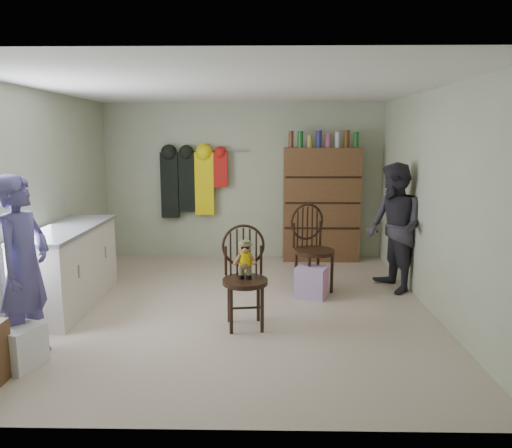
{
  "coord_description": "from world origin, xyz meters",
  "views": [
    {
      "loc": [
        0.36,
        -5.59,
        1.97
      ],
      "look_at": [
        0.25,
        0.2,
        0.95
      ],
      "focal_mm": 35.0,
      "sensor_mm": 36.0,
      "label": 1
    }
  ],
  "objects_px": {
    "counter": "(67,267)",
    "chair_far": "(312,244)",
    "chair_front": "(245,270)",
    "dresser": "(321,204)"
  },
  "relations": [
    {
      "from": "chair_front",
      "to": "chair_far",
      "type": "relative_size",
      "value": 0.95
    },
    {
      "from": "chair_far",
      "to": "dresser",
      "type": "relative_size",
      "value": 0.54
    },
    {
      "from": "counter",
      "to": "chair_far",
      "type": "xyz_separation_m",
      "value": [
        2.91,
        0.68,
        0.13
      ]
    },
    {
      "from": "chair_far",
      "to": "counter",
      "type": "bearing_deg",
      "value": 167.99
    },
    {
      "from": "counter",
      "to": "dresser",
      "type": "xyz_separation_m",
      "value": [
        3.2,
        2.3,
        0.44
      ]
    },
    {
      "from": "chair_front",
      "to": "chair_far",
      "type": "distance_m",
      "value": 1.5
    },
    {
      "from": "counter",
      "to": "chair_far",
      "type": "distance_m",
      "value": 2.99
    },
    {
      "from": "counter",
      "to": "chair_far",
      "type": "relative_size",
      "value": 1.66
    },
    {
      "from": "counter",
      "to": "dresser",
      "type": "bearing_deg",
      "value": 35.69
    },
    {
      "from": "counter",
      "to": "chair_far",
      "type": "bearing_deg",
      "value": 13.22
    }
  ]
}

